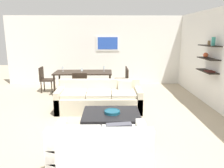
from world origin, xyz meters
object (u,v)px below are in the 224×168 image
object	(u,v)px
loveseat_white	(101,150)
wine_glass_left_far	(63,68)
sofa_beige	(100,100)
dining_chair_foot	(80,85)
wine_glass_right_far	(104,68)
coffee_table	(111,121)
dining_chair_right_far	(123,78)
wine_glass_foot	(82,70)
decorative_bowl	(112,112)
dining_chair_left_far	(45,78)
dining_chair_right_near	(124,80)
dining_table	(83,74)

from	to	relation	value
loveseat_white	wine_glass_left_far	bearing A→B (deg)	107.92
sofa_beige	dining_chair_foot	xyz separation A→B (m)	(-0.62, 0.87, 0.21)
wine_glass_right_far	dining_chair_foot	bearing A→B (deg)	-125.97
coffee_table	dining_chair_right_far	distance (m)	3.25
dining_chair_right_far	wine_glass_foot	xyz separation A→B (m)	(-1.37, -0.60, 0.37)
decorative_bowl	dining_chair_left_far	size ratio (longest dim) A/B	0.38
sofa_beige	dining_chair_right_near	xyz separation A→B (m)	(0.76, 1.53, 0.21)
coffee_table	dining_chair_right_far	world-z (taller)	dining_chair_right_far
sofa_beige	dining_chair_foot	world-z (taller)	dining_chair_foot
wine_glass_foot	wine_glass_right_far	xyz separation A→B (m)	(0.71, 0.51, -0.01)
dining_chair_right_far	wine_glass_left_far	bearing A→B (deg)	-177.46
sofa_beige	dining_chair_left_far	size ratio (longest dim) A/B	2.52
wine_glass_left_far	dining_chair_foot	bearing A→B (deg)	-54.03
coffee_table	wine_glass_foot	world-z (taller)	wine_glass_foot
dining_chair_foot	wine_glass_left_far	distance (m)	1.26
dining_table	wine_glass_foot	distance (m)	0.44
sofa_beige	decorative_bowl	size ratio (longest dim) A/B	6.61
wine_glass_foot	dining_chair_foot	bearing A→B (deg)	-90.00
loveseat_white	decorative_bowl	xyz separation A→B (m)	(0.20, 1.33, 0.12)
dining_chair_left_far	wine_glass_right_far	bearing A→B (deg)	-2.54
wine_glass_foot	wine_glass_left_far	xyz separation A→B (m)	(-0.71, 0.51, -0.01)
dining_chair_right_near	wine_glass_left_far	size ratio (longest dim) A/B	5.43
dining_chair_right_far	wine_glass_right_far	bearing A→B (deg)	-172.11
dining_table	dining_chair_right_near	xyz separation A→B (m)	(1.37, -0.21, -0.18)
dining_chair_right_far	dining_chair_foot	world-z (taller)	same
dining_chair_left_far	wine_glass_right_far	size ratio (longest dim) A/B	5.03
decorative_bowl	dining_chair_right_near	bearing A→B (deg)	81.07
loveseat_white	dining_chair_left_far	bearing A→B (deg)	114.85
dining_table	wine_glass_right_far	world-z (taller)	wine_glass_right_far
sofa_beige	dining_chair_right_near	bearing A→B (deg)	63.59
wine_glass_left_far	loveseat_white	bearing A→B (deg)	-72.08
dining_table	wine_glass_foot	xyz separation A→B (m)	(-0.00, -0.40, 0.19)
dining_chair_right_far	wine_glass_left_far	distance (m)	2.11
dining_chair_right_near	wine_glass_right_far	bearing A→B (deg)	154.49
dining_table	dining_chair_right_far	bearing A→B (deg)	8.49
dining_chair_right_far	dining_chair_right_near	xyz separation A→B (m)	(0.00, -0.41, 0.00)
loveseat_white	dining_chair_right_near	bearing A→B (deg)	81.23
decorative_bowl	wine_glass_left_far	xyz separation A→B (m)	(-1.64, 3.13, 0.45)
wine_glass_foot	wine_glass_left_far	world-z (taller)	wine_glass_foot
wine_glass_foot	sofa_beige	bearing A→B (deg)	-65.23
loveseat_white	coffee_table	bearing A→B (deg)	82.52
sofa_beige	coffee_table	distance (m)	1.30
coffee_table	dining_chair_left_far	size ratio (longest dim) A/B	1.37
wine_glass_foot	coffee_table	bearing A→B (deg)	-70.65
coffee_table	dining_chair_right_near	size ratio (longest dim) A/B	1.37
dining_chair_left_far	dining_chair_foot	xyz separation A→B (m)	(1.37, -1.07, 0.00)
dining_table	dining_chair_right_near	distance (m)	1.40
coffee_table	dining_chair_right_near	xyz separation A→B (m)	(0.46, 2.79, 0.31)
coffee_table	wine_glass_right_far	distance (m)	3.19
dining_table	dining_chair_left_far	size ratio (longest dim) A/B	2.20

